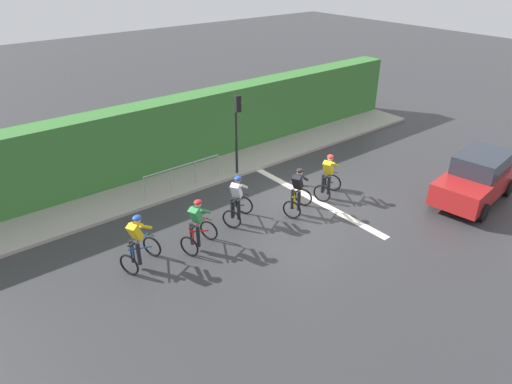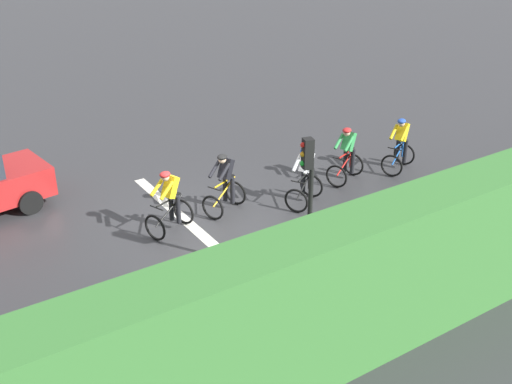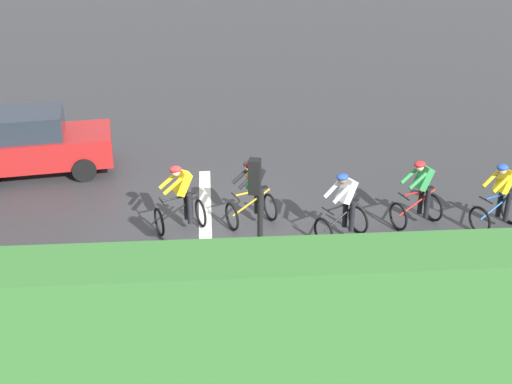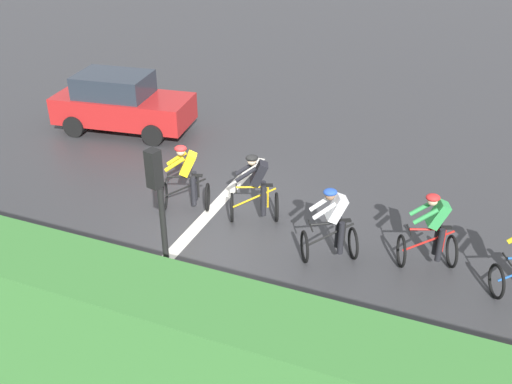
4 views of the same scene
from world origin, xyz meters
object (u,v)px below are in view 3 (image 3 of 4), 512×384
object	(u,v)px
cyclist_fourth	(253,194)
traffic_light_near_crossing	(257,217)
cyclist_second	(419,194)
cyclist_mid	(344,208)
pedestrian_railing_kerbside	(386,289)
cyclist_lead	(500,198)
cyclist_trailing	(181,200)
car_red	(32,143)

from	to	relation	value
cyclist_fourth	traffic_light_near_crossing	size ratio (longest dim) A/B	0.50
cyclist_second	cyclist_mid	distance (m)	1.97
cyclist_mid	cyclist_fourth	distance (m)	2.16
traffic_light_near_crossing	pedestrian_railing_kerbside	world-z (taller)	traffic_light_near_crossing
cyclist_lead	cyclist_fourth	world-z (taller)	same
cyclist_mid	cyclist_fourth	xyz separation A→B (m)	(-0.82, -2.00, 0.00)
cyclist_mid	cyclist_trailing	distance (m)	3.73
cyclist_second	cyclist_mid	world-z (taller)	same
cyclist_fourth	pedestrian_railing_kerbside	world-z (taller)	cyclist_fourth
cyclist_lead	car_red	size ratio (longest dim) A/B	0.39
cyclist_fourth	cyclist_trailing	xyz separation A→B (m)	(0.17, -1.67, 0.00)
car_red	cyclist_trailing	bearing A→B (deg)	49.48
cyclist_mid	car_red	distance (m)	8.82
pedestrian_railing_kerbside	cyclist_fourth	bearing A→B (deg)	-151.13
cyclist_fourth	pedestrian_railing_kerbside	xyz separation A→B (m)	(4.02, 2.22, -0.02)
cyclist_fourth	traffic_light_near_crossing	distance (m)	3.97
car_red	traffic_light_near_crossing	distance (m)	9.11
cyclist_mid	traffic_light_near_crossing	world-z (taller)	traffic_light_near_crossing
cyclist_second	cyclist_mid	size ratio (longest dim) A/B	1.00
cyclist_second	pedestrian_railing_kerbside	size ratio (longest dim) A/B	0.51
cyclist_trailing	pedestrian_railing_kerbside	bearing A→B (deg)	45.29
cyclist_lead	cyclist_fourth	xyz separation A→B (m)	(-0.58, -5.72, 0.00)
traffic_light_near_crossing	pedestrian_railing_kerbside	bearing A→B (deg)	82.57
car_red	pedestrian_railing_kerbside	distance (m)	10.87
cyclist_lead	cyclist_mid	distance (m)	3.72
cyclist_mid	traffic_light_near_crossing	xyz separation A→B (m)	(2.89, -2.17, 1.43)
cyclist_fourth	cyclist_trailing	world-z (taller)	same
cyclist_fourth	car_red	xyz separation A→B (m)	(-3.34, -5.78, 0.08)
cyclist_trailing	traffic_light_near_crossing	bearing A→B (deg)	23.00
traffic_light_near_crossing	cyclist_second	bearing A→B (deg)	130.09
cyclist_lead	cyclist_trailing	size ratio (longest dim) A/B	1.00
cyclist_second	traffic_light_near_crossing	xyz separation A→B (m)	(3.42, -4.06, 1.43)
cyclist_lead	car_red	bearing A→B (deg)	-108.83
car_red	cyclist_second	bearing A→B (deg)	69.45
cyclist_second	car_red	size ratio (longest dim) A/B	0.39
cyclist_second	traffic_light_near_crossing	bearing A→B (deg)	-49.91
cyclist_mid	cyclist_trailing	xyz separation A→B (m)	(-0.65, -3.67, 0.00)
pedestrian_railing_kerbside	traffic_light_near_crossing	bearing A→B (deg)	-97.43
cyclist_lead	traffic_light_near_crossing	distance (m)	6.82
cyclist_second	cyclist_fourth	distance (m)	3.90
cyclist_mid	traffic_light_near_crossing	distance (m)	3.89
cyclist_fourth	pedestrian_railing_kerbside	size ratio (longest dim) A/B	0.51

